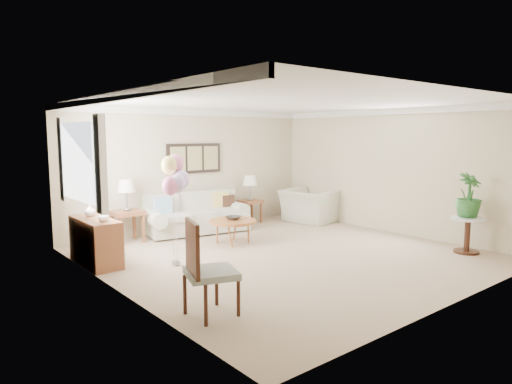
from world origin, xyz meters
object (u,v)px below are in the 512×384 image
Objects in this scene: armchair at (309,206)px; accent_chair at (205,267)px; balloon_cluster at (175,176)px; sofa at (196,217)px; coffee_table at (233,222)px.

accent_chair is at bearing 115.34° from armchair.
accent_chair is (-5.07, -3.29, 0.20)m from armchair.
balloon_cluster reaches higher than accent_chair.
sofa is at bearing 68.75° from armchair.
balloon_cluster is (-1.57, -0.63, 1.01)m from coffee_table.
armchair reaches higher than coffee_table.
coffee_table is 1.97m from balloon_cluster.
sofa is 2.08× the size of armchair.
balloon_cluster reaches higher than armchair.
coffee_table is 0.77× the size of armchair.
accent_chair is 0.64× the size of balloon_cluster.
sofa is at bearing 90.65° from coffee_table.
accent_chair is (-2.34, -2.67, 0.17)m from coffee_table.
armchair is at bearing 12.96° from coffee_table.
sofa is at bearing 50.95° from balloon_cluster.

